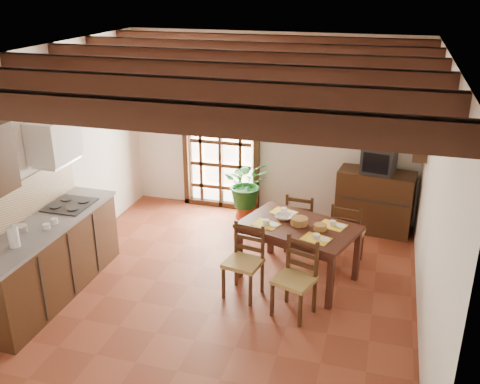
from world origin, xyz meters
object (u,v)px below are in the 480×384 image
(dining_table, at_px, (299,232))
(crt_tv, at_px, (379,159))
(potted_plant, at_px, (247,183))
(chair_far_left, at_px, (300,232))
(chair_near_left, at_px, (244,274))
(chair_far_right, at_px, (346,244))
(sideboard, at_px, (375,201))
(kitchen_counter, at_px, (48,258))
(chair_near_right, at_px, (294,292))
(pendant_lamp, at_px, (306,115))

(dining_table, height_order, crt_tv, crt_tv)
(crt_tv, distance_m, potted_plant, 2.00)
(chair_far_left, bearing_deg, chair_near_left, 74.98)
(chair_far_left, bearing_deg, chair_far_right, 165.16)
(sideboard, xyz_separation_m, potted_plant, (-1.93, -0.08, 0.11))
(kitchen_counter, xyz_separation_m, chair_near_left, (2.21, 0.60, -0.20))
(chair_near_right, height_order, pendant_lamp, pendant_lamp)
(sideboard, bearing_deg, chair_far_right, -97.90)
(chair_far_left, bearing_deg, kitchen_counter, 39.51)
(potted_plant, height_order, pendant_lamp, pendant_lamp)
(chair_near_left, relative_size, chair_near_right, 0.99)
(pendant_lamp, bearing_deg, kitchen_counter, -155.65)
(dining_table, height_order, pendant_lamp, pendant_lamp)
(kitchen_counter, bearing_deg, chair_near_left, 15.14)
(chair_near_left, relative_size, sideboard, 0.81)
(dining_table, bearing_deg, pendant_lamp, 108.58)
(chair_near_right, relative_size, sideboard, 0.82)
(kitchen_counter, xyz_separation_m, chair_near_right, (2.86, 0.38, -0.20))
(pendant_lamp, bearing_deg, chair_near_right, -83.38)
(chair_far_right, relative_size, sideboard, 0.81)
(crt_tv, bearing_deg, chair_far_left, -125.19)
(chair_near_left, height_order, sideboard, sideboard)
(chair_near_left, xyz_separation_m, sideboard, (1.38, 2.23, 0.18))
(potted_plant, bearing_deg, chair_far_right, -32.76)
(dining_table, distance_m, potted_plant, 1.94)
(chair_near_right, bearing_deg, pendant_lamp, 115.12)
(sideboard, distance_m, pendant_lamp, 2.41)
(dining_table, bearing_deg, sideboard, 81.99)
(chair_far_left, xyz_separation_m, sideboard, (0.94, 0.91, 0.19))
(chair_far_left, distance_m, sideboard, 1.32)
(crt_tv, bearing_deg, pendant_lamp, -107.34)
(kitchen_counter, xyz_separation_m, dining_table, (2.76, 1.15, 0.17))
(dining_table, xyz_separation_m, chair_near_right, (0.10, -0.77, -0.36))
(sideboard, xyz_separation_m, crt_tv, (0.00, -0.01, 0.65))
(sideboard, relative_size, pendant_lamp, 1.28)
(chair_far_right, bearing_deg, sideboard, -96.39)
(kitchen_counter, relative_size, potted_plant, 1.12)
(chair_far_right, relative_size, pendant_lamp, 1.04)
(chair_near_right, distance_m, pendant_lamp, 2.00)
(crt_tv, bearing_deg, sideboard, 100.77)
(chair_near_left, distance_m, chair_near_right, 0.68)
(chair_far_left, xyz_separation_m, chair_far_right, (0.64, -0.22, 0.01))
(chair_near_right, relative_size, pendant_lamp, 1.05)
(kitchen_counter, bearing_deg, crt_tv, 38.08)
(chair_far_left, bearing_deg, dining_table, 101.01)
(chair_near_left, distance_m, potted_plant, 2.24)
(chair_near_left, bearing_deg, dining_table, 55.49)
(dining_table, height_order, chair_near_left, chair_near_left)
(kitchen_counter, height_order, potted_plant, potted_plant)
(chair_far_left, distance_m, pendant_lamp, 1.93)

